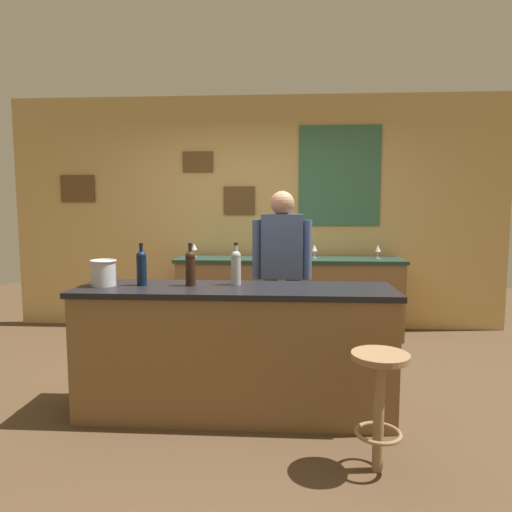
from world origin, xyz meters
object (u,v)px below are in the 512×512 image
object	(u,v)px
wine_bottle_b	(190,267)
wine_glass_b	(299,248)
bar_stool	(379,392)
wine_glass_c	(314,248)
wine_glass_a	(194,247)
wine_bottle_a	(142,267)
wine_glass_d	(378,249)
wine_bottle_c	(236,266)
ice_bucket	(104,272)
bartender	(282,269)

from	to	relation	value
wine_bottle_b	wine_glass_b	bearing A→B (deg)	67.92
bar_stool	wine_glass_c	size ratio (longest dim) A/B	4.39
wine_glass_a	wine_bottle_a	bearing A→B (deg)	-88.99
wine_bottle_a	wine_glass_a	distance (m)	2.11
wine_bottle_b	wine_glass_d	size ratio (longest dim) A/B	1.97
bar_stool	wine_bottle_c	xyz separation A→B (m)	(-0.88, 0.78, 0.60)
wine_glass_b	wine_glass_c	xyz separation A→B (m)	(0.17, -0.04, 0.00)
ice_bucket	wine_glass_d	size ratio (longest dim) A/B	1.21
wine_bottle_a	ice_bucket	xyz separation A→B (m)	(-0.26, -0.04, -0.04)
wine_bottle_b	wine_glass_a	xyz separation A→B (m)	(-0.39, 2.10, -0.05)
ice_bucket	wine_glass_b	bearing A→B (deg)	55.54
wine_bottle_c	wine_glass_a	xyz separation A→B (m)	(-0.72, 2.05, -0.05)
bar_stool	wine_bottle_b	bearing A→B (deg)	148.86
bar_stool	wine_bottle_c	distance (m)	1.32
bar_stool	wine_bottle_b	distance (m)	1.52
bar_stool	wine_glass_a	world-z (taller)	wine_glass_a
wine_bottle_a	wine_glass_a	world-z (taller)	wine_bottle_a
bartender	ice_bucket	size ratio (longest dim) A/B	8.61
wine_bottle_a	wine_bottle_c	world-z (taller)	same
ice_bucket	wine_bottle_c	bearing A→B (deg)	6.33
wine_bottle_a	wine_glass_c	size ratio (longest dim) A/B	1.97
wine_bottle_c	wine_glass_c	size ratio (longest dim) A/B	1.97
ice_bucket	wine_bottle_b	bearing A→B (deg)	4.82
bar_stool	ice_bucket	distance (m)	2.02
wine_glass_c	wine_glass_a	bearing A→B (deg)	177.00
ice_bucket	wine_glass_a	xyz separation A→B (m)	(0.23, 2.16, -0.01)
wine_glass_a	wine_glass_c	bearing A→B (deg)	-3.00
wine_bottle_b	ice_bucket	size ratio (longest dim) A/B	1.63
bar_stool	wine_glass_b	bearing A→B (deg)	97.37
wine_bottle_c	ice_bucket	xyz separation A→B (m)	(-0.94, -0.10, -0.04)
wine_bottle_a	ice_bucket	distance (m)	0.27
wine_bottle_c	bar_stool	bearing A→B (deg)	-41.60
wine_bottle_b	wine_glass_d	world-z (taller)	wine_bottle_b
bar_stool	wine_glass_b	distance (m)	2.87
wine_bottle_c	wine_glass_b	size ratio (longest dim) A/B	1.97
wine_bottle_b	bar_stool	bearing A→B (deg)	-31.14
bartender	wine_bottle_b	xyz separation A→B (m)	(-0.65, -0.78, 0.12)
wine_glass_d	bartender	bearing A→B (deg)	-131.10
wine_glass_c	ice_bucket	bearing A→B (deg)	-128.03
wine_bottle_a	wine_bottle_c	distance (m)	0.68
wine_bottle_a	wine_glass_b	size ratio (longest dim) A/B	1.97
bartender	wine_glass_b	bearing A→B (deg)	81.53
wine_bottle_b	wine_glass_b	xyz separation A→B (m)	(0.84, 2.07, -0.05)
ice_bucket	wine_glass_b	size ratio (longest dim) A/B	1.21
bartender	wine_glass_d	distance (m)	1.64
wine_bottle_b	wine_glass_c	distance (m)	2.27
bartender	wine_glass_a	distance (m)	1.68
wine_glass_a	wine_glass_d	bearing A→B (deg)	-2.34
wine_glass_a	bar_stool	bearing A→B (deg)	-60.63
wine_bottle_b	wine_glass_c	xyz separation A→B (m)	(1.01, 2.03, -0.05)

